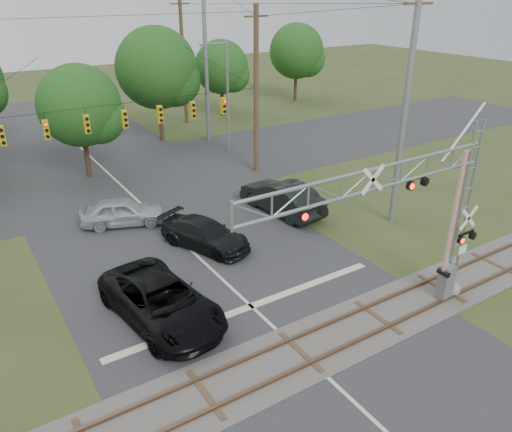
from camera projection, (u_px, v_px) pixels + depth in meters
ground at (336, 385)px, 17.21m from camera, size 160.00×160.00×0.00m
road_main at (203, 262)px, 24.86m from camera, size 14.00×90.00×0.02m
road_cross at (114, 179)px, 35.56m from camera, size 90.00×12.00×0.02m
railroad_track at (301, 352)px, 18.73m from camera, size 90.00×3.20×0.17m
crossing_gantry at (411, 211)px, 18.71m from camera, size 11.68×1.00×7.83m
traffic_signal_span at (138, 109)px, 30.57m from camera, size 19.34×0.36×11.50m
pickup_black at (161, 301)px, 20.24m from camera, size 3.81×6.81×1.80m
car_dark at (205, 234)px, 26.04m from camera, size 3.94×5.51×1.48m
sedan_silver at (123, 212)px, 28.48m from camera, size 5.05×3.42×1.60m
suv_dark at (282, 197)px, 30.01m from camera, size 2.71×6.04×1.92m
streetlight at (226, 92)px, 39.30m from camera, size 2.34×0.24×8.77m
utility_poles at (145, 87)px, 33.16m from camera, size 24.35×27.70×13.69m
treeline at (55, 78)px, 39.78m from camera, size 57.61×18.83×9.88m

